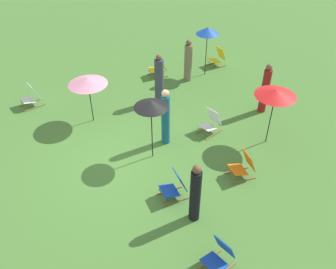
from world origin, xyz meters
The scene contains 17 objects.
ground_plane centered at (0.00, 0.00, 0.00)m, with size 40.00×40.00×0.00m, color #477A33.
deckchair_0 centered at (-0.13, 2.79, 0.37)m, with size 0.67×0.86×0.83m.
deckchair_1 centered at (1.91, 0.48, 0.37)m, with size 0.50×0.78×0.83m.
deckchair_2 centered at (-4.08, 5.48, 0.37)m, with size 0.50×0.78×0.83m.
deckchair_3 centered at (-4.34, 2.85, 0.37)m, with size 0.56×0.81×0.83m.
deckchair_5 centered at (-4.26, -2.18, 0.37)m, with size 0.63×0.84×0.83m.
deckchair_6 centered at (4.17, 0.43, 0.37)m, with size 0.67×0.86×0.83m.
deckchair_8 centered at (2.03, 2.55, 0.37)m, with size 0.56×0.81×0.83m.
umbrella_0 centered at (1.08, 4.12, 1.80)m, with size 1.22×1.22×1.91m.
umbrella_1 centered at (0.17, 0.60, 1.86)m, with size 0.96×0.96×1.98m.
umbrella_2 centered at (-3.62, 4.62, 1.87)m, with size 0.90×0.90×2.01m.
umbrella_3 centered at (-2.40, -0.48, 1.53)m, with size 1.27×1.27×1.64m.
person_0 centered at (-3.51, 3.75, 0.81)m, with size 0.36×0.36×1.70m.
person_1 centered at (-0.41, 5.07, 0.87)m, with size 0.39×0.39×1.81m.
person_2 centered at (-2.55, 2.07, 0.87)m, with size 0.35×0.35×1.86m.
person_3 centered at (-0.28, 1.25, 0.93)m, with size 0.33×0.33×1.90m.
person_4 centered at (2.76, 0.60, 0.85)m, with size 0.35×0.35×1.76m.
Camera 1 is at (7.79, -2.52, 7.20)m, focal length 38.58 mm.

